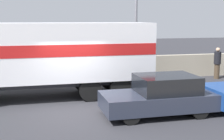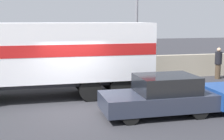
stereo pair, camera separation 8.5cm
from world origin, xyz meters
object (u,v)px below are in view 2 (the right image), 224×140
Objects in this scene: box_truck at (53,55)px; pedestrian at (218,63)px; street_lamp at (137,14)px; car_hatchback at (160,96)px.

pedestrian is at bearing -166.99° from box_truck.
street_lamp is 1.56× the size of car_hatchback.
car_hatchback is at bearing -136.11° from pedestrian.
car_hatchback is at bearing 135.62° from box_truck.
street_lamp is at bearing -100.11° from car_hatchback.
street_lamp is 5.56m from box_truck.
car_hatchback is (-1.08, -6.07, -2.91)m from street_lamp.
pedestrian reaches higher than car_hatchback.
street_lamp is 6.82m from car_hatchback.
street_lamp is at bearing 172.79° from pedestrian.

